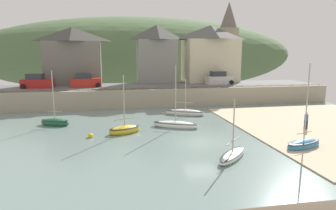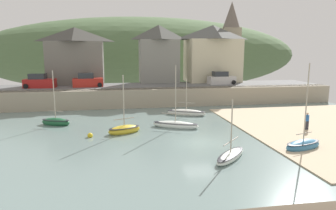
{
  "view_description": "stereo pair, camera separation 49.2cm",
  "coord_description": "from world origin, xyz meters",
  "px_view_note": "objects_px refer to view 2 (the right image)",
  "views": [
    {
      "loc": [
        -7.15,
        -22.73,
        7.32
      ],
      "look_at": [
        -1.65,
        5.5,
        2.19
      ],
      "focal_mm": 32.19,
      "sensor_mm": 36.0,
      "label": 1
    },
    {
      "loc": [
        -6.66,
        -22.81,
        7.32
      ],
      "look_at": [
        -1.65,
        5.5,
        2.19
      ],
      "focal_mm": 32.19,
      "sensor_mm": 36.0,
      "label": 2
    }
  ],
  "objects_px": {
    "dinghy_open_wooden": "(303,145)",
    "fishing_boat_green": "(124,130)",
    "waterfront_building_left": "(76,55)",
    "sailboat_white_hull": "(186,113)",
    "parked_car_near_slipway": "(39,82)",
    "waterfront_building_centre": "(159,53)",
    "sailboat_nearest_shore": "(230,156)",
    "sailboat_far_left": "(56,122)",
    "parked_car_by_wall": "(87,81)",
    "mooring_buoy": "(90,136)",
    "waterfront_building_right": "(212,53)",
    "church_with_spire": "(231,40)",
    "parked_car_end_of_row": "(221,79)",
    "person_on_slipway": "(307,120)",
    "rowboat_small_beached": "(176,125)"
  },
  "relations": [
    {
      "from": "waterfront_building_left",
      "to": "parked_car_end_of_row",
      "type": "height_order",
      "value": "waterfront_building_left"
    },
    {
      "from": "waterfront_building_left",
      "to": "sailboat_white_hull",
      "type": "height_order",
      "value": "waterfront_building_left"
    },
    {
      "from": "rowboat_small_beached",
      "to": "person_on_slipway",
      "type": "bearing_deg",
      "value": 10.56
    },
    {
      "from": "waterfront_building_left",
      "to": "church_with_spire",
      "type": "distance_m",
      "value": 26.78
    },
    {
      "from": "sailboat_nearest_shore",
      "to": "sailboat_white_hull",
      "type": "bearing_deg",
      "value": 42.53
    },
    {
      "from": "waterfront_building_centre",
      "to": "waterfront_building_right",
      "type": "distance_m",
      "value": 8.89
    },
    {
      "from": "parked_car_end_of_row",
      "to": "person_on_slipway",
      "type": "xyz_separation_m",
      "value": [
        1.64,
        -18.83,
        -2.22
      ]
    },
    {
      "from": "waterfront_building_right",
      "to": "person_on_slipway",
      "type": "relative_size",
      "value": 5.62
    },
    {
      "from": "fishing_boat_green",
      "to": "sailboat_nearest_shore",
      "type": "bearing_deg",
      "value": -72.83
    },
    {
      "from": "waterfront_building_left",
      "to": "fishing_boat_green",
      "type": "height_order",
      "value": "waterfront_building_left"
    },
    {
      "from": "waterfront_building_left",
      "to": "sailboat_nearest_shore",
      "type": "distance_m",
      "value": 32.84
    },
    {
      "from": "sailboat_nearest_shore",
      "to": "mooring_buoy",
      "type": "height_order",
      "value": "sailboat_nearest_shore"
    },
    {
      "from": "rowboat_small_beached",
      "to": "fishing_boat_green",
      "type": "relative_size",
      "value": 1.14
    },
    {
      "from": "church_with_spire",
      "to": "person_on_slipway",
      "type": "height_order",
      "value": "church_with_spire"
    },
    {
      "from": "dinghy_open_wooden",
      "to": "parked_car_near_slipway",
      "type": "distance_m",
      "value": 33.94
    },
    {
      "from": "sailboat_white_hull",
      "to": "parked_car_end_of_row",
      "type": "bearing_deg",
      "value": 77.52
    },
    {
      "from": "fishing_boat_green",
      "to": "sailboat_far_left",
      "type": "bearing_deg",
      "value": 123.84
    },
    {
      "from": "parked_car_by_wall",
      "to": "mooring_buoy",
      "type": "relative_size",
      "value": 8.97
    },
    {
      "from": "waterfront_building_left",
      "to": "parked_car_near_slipway",
      "type": "bearing_deg",
      "value": -134.54
    },
    {
      "from": "waterfront_building_left",
      "to": "waterfront_building_centre",
      "type": "relative_size",
      "value": 0.94
    },
    {
      "from": "waterfront_building_left",
      "to": "rowboat_small_beached",
      "type": "relative_size",
      "value": 1.36
    },
    {
      "from": "waterfront_building_right",
      "to": "parked_car_near_slipway",
      "type": "distance_m",
      "value": 26.76
    },
    {
      "from": "sailboat_far_left",
      "to": "parked_car_near_slipway",
      "type": "distance_m",
      "value": 13.38
    },
    {
      "from": "church_with_spire",
      "to": "sailboat_nearest_shore",
      "type": "xyz_separation_m",
      "value": [
        -12.88,
        -33.23,
        -9.15
      ]
    },
    {
      "from": "dinghy_open_wooden",
      "to": "sailboat_far_left",
      "type": "bearing_deg",
      "value": 132.51
    },
    {
      "from": "church_with_spire",
      "to": "parked_car_near_slipway",
      "type": "height_order",
      "value": "church_with_spire"
    },
    {
      "from": "rowboat_small_beached",
      "to": "sailboat_nearest_shore",
      "type": "distance_m",
      "value": 9.39
    },
    {
      "from": "rowboat_small_beached",
      "to": "waterfront_building_centre",
      "type": "bearing_deg",
      "value": 112.2
    },
    {
      "from": "sailboat_nearest_shore",
      "to": "dinghy_open_wooden",
      "type": "height_order",
      "value": "dinghy_open_wooden"
    },
    {
      "from": "parked_car_near_slipway",
      "to": "waterfront_building_right",
      "type": "bearing_deg",
      "value": 15.39
    },
    {
      "from": "parked_car_near_slipway",
      "to": "person_on_slipway",
      "type": "height_order",
      "value": "parked_car_near_slipway"
    },
    {
      "from": "fishing_boat_green",
      "to": "mooring_buoy",
      "type": "relative_size",
      "value": 11.62
    },
    {
      "from": "fishing_boat_green",
      "to": "parked_car_by_wall",
      "type": "distance_m",
      "value": 17.49
    },
    {
      "from": "waterfront_building_centre",
      "to": "waterfront_building_left",
      "type": "bearing_deg",
      "value": 180.0
    },
    {
      "from": "sailboat_far_left",
      "to": "parked_car_near_slipway",
      "type": "bearing_deg",
      "value": 132.61
    },
    {
      "from": "sailboat_far_left",
      "to": "parked_car_by_wall",
      "type": "xyz_separation_m",
      "value": [
        2.22,
        12.38,
        2.89
      ]
    },
    {
      "from": "waterfront_building_centre",
      "to": "parked_car_end_of_row",
      "type": "xyz_separation_m",
      "value": [
        8.89,
        -4.5,
        -3.8
      ]
    },
    {
      "from": "church_with_spire",
      "to": "parked_car_by_wall",
      "type": "bearing_deg",
      "value": -160.79
    },
    {
      "from": "fishing_boat_green",
      "to": "waterfront_building_right",
      "type": "bearing_deg",
      "value": 30.56
    },
    {
      "from": "waterfront_building_right",
      "to": "sailboat_far_left",
      "type": "distance_m",
      "value": 28.48
    },
    {
      "from": "waterfront_building_left",
      "to": "mooring_buoy",
      "type": "xyz_separation_m",
      "value": [
        3.49,
        -22.06,
        -6.58
      ]
    },
    {
      "from": "sailboat_far_left",
      "to": "waterfront_building_right",
      "type": "bearing_deg",
      "value": 61.58
    },
    {
      "from": "dinghy_open_wooden",
      "to": "fishing_boat_green",
      "type": "bearing_deg",
      "value": 133.97
    },
    {
      "from": "sailboat_far_left",
      "to": "sailboat_nearest_shore",
      "type": "bearing_deg",
      "value": -17.99
    },
    {
      "from": "dinghy_open_wooden",
      "to": "waterfront_building_right",
      "type": "bearing_deg",
      "value": 68.13
    },
    {
      "from": "waterfront_building_right",
      "to": "sailboat_white_hull",
      "type": "bearing_deg",
      "value": -118.2
    },
    {
      "from": "parked_car_near_slipway",
      "to": "waterfront_building_centre",
      "type": "bearing_deg",
      "value": 20.26
    },
    {
      "from": "waterfront_building_left",
      "to": "parked_car_near_slipway",
      "type": "xyz_separation_m",
      "value": [
        -4.43,
        -4.5,
        -3.51
      ]
    },
    {
      "from": "rowboat_small_beached",
      "to": "dinghy_open_wooden",
      "type": "xyz_separation_m",
      "value": [
        8.21,
        -8.18,
        0.05
      ]
    },
    {
      "from": "sailboat_far_left",
      "to": "person_on_slipway",
      "type": "height_order",
      "value": "sailboat_far_left"
    }
  ]
}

